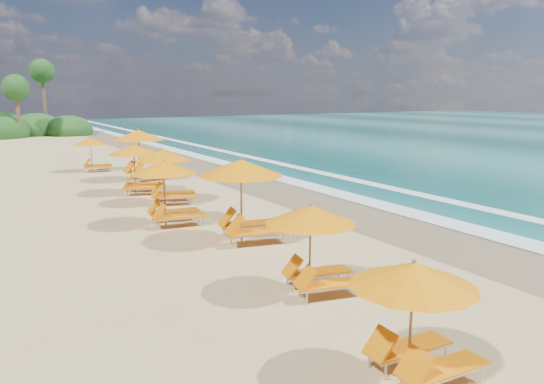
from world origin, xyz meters
name	(u,v)px	position (x,y,z in m)	size (l,w,h in m)	color
ground	(272,227)	(0.00, 0.00, 0.00)	(160.00, 160.00, 0.00)	tan
wet_sand	(364,213)	(4.00, 0.00, 0.01)	(4.00, 160.00, 0.01)	#7E694B
surf_foam	(416,205)	(6.70, 0.00, 0.03)	(4.00, 160.00, 0.01)	white
station_2	(419,312)	(-2.83, -9.26, 1.12)	(2.20, 2.05, 1.99)	olive
station_3	(317,243)	(-2.09, -5.51, 1.16)	(2.53, 2.43, 2.07)	olive
station_4	(248,194)	(-1.46, -1.04, 1.45)	(3.15, 3.02, 2.58)	olive
station_5	(170,188)	(-2.81, 2.07, 1.28)	(2.67, 2.52, 2.28)	olive
station_6	(168,172)	(-1.70, 5.47, 1.28)	(2.86, 2.78, 2.28)	olive
station_7	(139,165)	(-2.09, 8.19, 1.27)	(2.91, 2.86, 2.27)	olive
station_8	(143,151)	(-0.82, 11.74, 1.50)	(3.10, 2.92, 2.67)	olive
station_9	(94,152)	(-2.37, 16.16, 1.12)	(2.41, 2.31, 2.00)	olive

